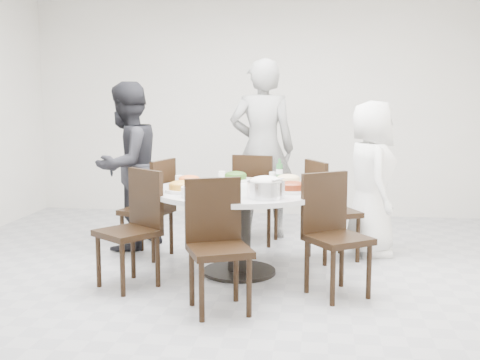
# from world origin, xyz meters

# --- Properties ---
(floor) EXTENTS (6.00, 6.00, 0.01)m
(floor) POSITION_xyz_m (0.00, 0.00, 0.00)
(floor) COLOR #A8A8AC
(floor) RESTS_ON ground
(wall_back) EXTENTS (6.00, 0.01, 2.80)m
(wall_back) POSITION_xyz_m (0.00, 3.00, 1.40)
(wall_back) COLOR white
(wall_back) RESTS_ON ground
(wall_front) EXTENTS (6.00, 0.01, 2.80)m
(wall_front) POSITION_xyz_m (0.00, -3.00, 1.40)
(wall_front) COLOR white
(wall_front) RESTS_ON ground
(dining_table) EXTENTS (1.50, 1.50, 0.75)m
(dining_table) POSITION_xyz_m (0.08, 0.26, 0.38)
(dining_table) COLOR silver
(dining_table) RESTS_ON floor
(chair_ne) EXTENTS (0.56, 0.56, 0.95)m
(chair_ne) POSITION_xyz_m (0.90, 0.82, 0.47)
(chair_ne) COLOR black
(chair_ne) RESTS_ON floor
(chair_n) EXTENTS (0.48, 0.48, 0.95)m
(chair_n) POSITION_xyz_m (0.11, 1.39, 0.47)
(chair_n) COLOR black
(chair_n) RESTS_ON floor
(chair_nw) EXTENTS (0.52, 0.52, 0.95)m
(chair_nw) POSITION_xyz_m (-0.88, 0.69, 0.47)
(chair_nw) COLOR black
(chair_nw) RESTS_ON floor
(chair_sw) EXTENTS (0.59, 0.59, 0.95)m
(chair_sw) POSITION_xyz_m (-0.77, -0.24, 0.47)
(chair_sw) COLOR black
(chair_sw) RESTS_ON floor
(chair_s) EXTENTS (0.55, 0.55, 0.95)m
(chair_s) POSITION_xyz_m (0.06, -0.69, 0.47)
(chair_s) COLOR black
(chair_s) RESTS_ON floor
(chair_se) EXTENTS (0.59, 0.59, 0.95)m
(chair_se) POSITION_xyz_m (0.91, -0.24, 0.47)
(chair_se) COLOR black
(chair_se) RESTS_ON floor
(diner_right) EXTENTS (0.58, 0.80, 1.50)m
(diner_right) POSITION_xyz_m (1.26, 1.06, 0.75)
(diner_right) COLOR white
(diner_right) RESTS_ON floor
(diner_middle) EXTENTS (0.74, 0.52, 1.94)m
(diner_middle) POSITION_xyz_m (0.14, 1.69, 0.97)
(diner_middle) COLOR black
(diner_middle) RESTS_ON floor
(diner_left) EXTENTS (0.88, 0.99, 1.69)m
(diner_left) POSITION_xyz_m (-1.17, 1.00, 0.84)
(diner_left) COLOR black
(diner_left) RESTS_ON floor
(dish_greens) EXTENTS (0.26, 0.26, 0.07)m
(dish_greens) POSITION_xyz_m (-0.02, 0.71, 0.78)
(dish_greens) COLOR white
(dish_greens) RESTS_ON dining_table
(dish_pale) EXTENTS (0.26, 0.26, 0.07)m
(dish_pale) POSITION_xyz_m (0.48, 0.56, 0.79)
(dish_pale) COLOR white
(dish_pale) RESTS_ON dining_table
(dish_orange) EXTENTS (0.24, 0.24, 0.07)m
(dish_orange) POSITION_xyz_m (-0.39, 0.39, 0.78)
(dish_orange) COLOR white
(dish_orange) RESTS_ON dining_table
(dish_redbrown) EXTENTS (0.28, 0.28, 0.07)m
(dish_redbrown) POSITION_xyz_m (0.54, 0.12, 0.79)
(dish_redbrown) COLOR white
(dish_redbrown) RESTS_ON dining_table
(dish_tofu) EXTENTS (0.29, 0.29, 0.08)m
(dish_tofu) POSITION_xyz_m (-0.37, 0.02, 0.79)
(dish_tofu) COLOR white
(dish_tofu) RESTS_ON dining_table
(rice_bowl) EXTENTS (0.30, 0.30, 0.13)m
(rice_bowl) POSITION_xyz_m (0.35, -0.16, 0.81)
(rice_bowl) COLOR silver
(rice_bowl) RESTS_ON dining_table
(soup_bowl) EXTENTS (0.26, 0.26, 0.08)m
(soup_bowl) POSITION_xyz_m (-0.20, -0.18, 0.79)
(soup_bowl) COLOR white
(soup_bowl) RESTS_ON dining_table
(beverage_bottle) EXTENTS (0.06, 0.06, 0.21)m
(beverage_bottle) POSITION_xyz_m (0.39, 0.77, 0.86)
(beverage_bottle) COLOR #2B6C34
(beverage_bottle) RESTS_ON dining_table
(tea_cups) EXTENTS (0.07, 0.07, 0.08)m
(tea_cups) POSITION_xyz_m (0.05, 0.85, 0.79)
(tea_cups) COLOR white
(tea_cups) RESTS_ON dining_table
(chopsticks) EXTENTS (0.24, 0.04, 0.01)m
(chopsticks) POSITION_xyz_m (0.09, 0.94, 0.76)
(chopsticks) COLOR tan
(chopsticks) RESTS_ON dining_table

